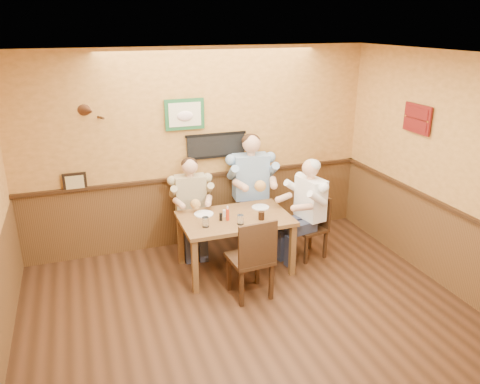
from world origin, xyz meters
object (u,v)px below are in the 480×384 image
(diner_blue_polo, at_px, (250,194))
(diner_white_elder, at_px, (310,214))
(dining_table, at_px, (235,223))
(chair_right_end, at_px, (309,227))
(chair_back_right, at_px, (250,208))
(chair_near_side, at_px, (250,257))
(salt_shaker, at_px, (224,213))
(water_glass_mid, at_px, (240,220))
(chair_back_left, at_px, (192,222))
(cola_tumbler, at_px, (261,216))
(pepper_shaker, at_px, (221,217))
(water_glass_left, at_px, (206,222))
(hot_sauce_bottle, at_px, (228,214))
(diner_tan_shirt, at_px, (191,210))

(diner_blue_polo, distance_m, diner_white_elder, 0.97)
(dining_table, bearing_deg, chair_right_end, 0.20)
(chair_back_right, xyz_separation_m, diner_blue_polo, (0.00, 0.00, 0.22))
(chair_back_right, distance_m, chair_near_side, 1.52)
(chair_near_side, bearing_deg, salt_shaker, -86.54)
(water_glass_mid, bearing_deg, chair_back_right, 63.07)
(dining_table, xyz_separation_m, water_glass_mid, (-0.01, -0.24, 0.15))
(chair_back_left, xyz_separation_m, diner_white_elder, (1.48, -0.73, 0.20))
(cola_tumbler, bearing_deg, pepper_shaker, 164.38)
(chair_back_left, xyz_separation_m, cola_tumbler, (0.69, -0.92, 0.37))
(dining_table, xyz_separation_m, pepper_shaker, (-0.21, -0.05, 0.14))
(water_glass_left, distance_m, pepper_shaker, 0.26)
(chair_near_side, bearing_deg, hot_sauce_bottle, -85.75)
(salt_shaker, bearing_deg, diner_tan_shirt, 111.44)
(chair_back_right, bearing_deg, salt_shaker, -125.53)
(chair_near_side, height_order, diner_tan_shirt, diner_tan_shirt)
(chair_right_end, relative_size, cola_tumbler, 8.59)
(hot_sauce_bottle, bearing_deg, pepper_shaker, 166.34)
(chair_back_left, height_order, water_glass_mid, water_glass_mid)
(dining_table, xyz_separation_m, water_glass_left, (-0.44, -0.17, 0.16))
(hot_sauce_bottle, bearing_deg, chair_near_side, -81.69)
(chair_right_end, distance_m, water_glass_mid, 1.17)
(water_glass_left, bearing_deg, cola_tumbler, -1.39)
(water_glass_left, xyz_separation_m, water_glass_mid, (0.42, -0.07, -0.00))
(chair_back_left, distance_m, water_glass_left, 0.98)
(diner_blue_polo, bearing_deg, diner_white_elder, -48.14)
(diner_white_elder, bearing_deg, pepper_shaker, -98.53)
(diner_tan_shirt, bearing_deg, diner_white_elder, -21.61)
(salt_shaker, distance_m, pepper_shaker, 0.12)
(chair_back_left, bearing_deg, chair_back_right, 7.41)
(water_glass_mid, relative_size, hot_sauce_bottle, 0.72)
(water_glass_mid, relative_size, salt_shaker, 1.31)
(chair_back_right, relative_size, chair_near_side, 1.00)
(chair_near_side, height_order, diner_white_elder, diner_white_elder)
(chair_right_end, height_order, diner_tan_shirt, diner_tan_shirt)
(diner_white_elder, relative_size, salt_shaker, 13.43)
(diner_tan_shirt, bearing_deg, dining_table, -56.70)
(dining_table, relative_size, chair_back_right, 1.37)
(water_glass_left, height_order, water_glass_mid, water_glass_left)
(dining_table, relative_size, water_glass_left, 11.12)
(dining_table, bearing_deg, chair_back_right, 56.98)
(chair_back_right, relative_size, hot_sauce_bottle, 5.98)
(chair_right_end, height_order, water_glass_mid, chair_right_end)
(cola_tumbler, bearing_deg, dining_table, 146.90)
(chair_back_left, distance_m, salt_shaker, 0.83)
(chair_near_side, relative_size, cola_tumbler, 9.90)
(diner_white_elder, xyz_separation_m, cola_tumbler, (-0.79, -0.19, 0.17))
(pepper_shaker, bearing_deg, hot_sauce_bottle, -13.66)
(chair_right_end, height_order, water_glass_left, chair_right_end)
(diner_blue_polo, relative_size, cola_tumbler, 14.13)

